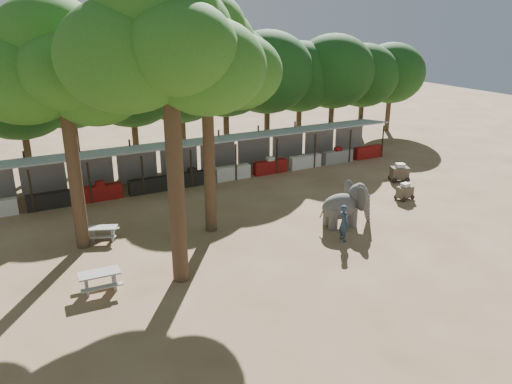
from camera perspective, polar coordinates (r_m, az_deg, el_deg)
name	(u,v)px	position (r m, az deg, el deg)	size (l,w,h in m)	color
ground	(331,267)	(21.73, 8.55, -8.51)	(100.00, 100.00, 0.00)	brown
vendor_stalls	(207,161)	(32.64, -5.63, 3.54)	(28.00, 2.99, 2.80)	gray
yard_tree_left	(57,65)	(22.73, -21.83, 13.31)	(7.10, 6.90, 11.02)	#332316
yard_tree_center	(162,44)	(18.37, -10.64, 16.31)	(7.10, 6.90, 12.04)	#332316
yard_tree_back	(201,53)	(23.17, -6.28, 15.48)	(7.10, 6.90, 11.36)	#332316
backdrop_trees	(177,84)	(36.53, -8.98, 12.06)	(46.46, 5.95, 8.33)	#332316
elephant	(347,205)	(25.64, 10.32, -1.46)	(2.89, 2.18, 2.17)	#474444
handler	(344,223)	(23.91, 10.00, -3.50)	(0.65, 0.43, 1.80)	#26384C
picnic_table_near	(100,279)	(20.53, -17.42, -9.43)	(1.62, 1.48, 0.78)	gray
picnic_table_far	(103,232)	(24.87, -17.07, -4.34)	(1.68, 1.61, 0.67)	gray
cart_front	(405,191)	(30.20, 16.65, 0.07)	(1.08, 0.76, 1.00)	#3D352B
cart_back	(399,172)	(33.45, 16.08, 2.17)	(1.40, 1.16, 1.17)	#3D352B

